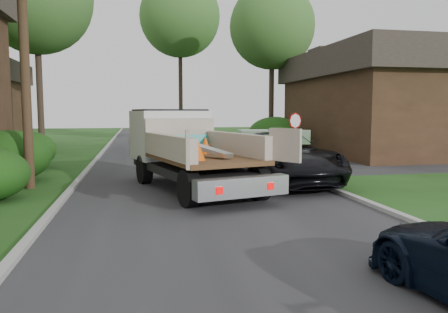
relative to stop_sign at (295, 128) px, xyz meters
The scene contains 16 objects.
ground 10.55m from the stop_sign, 120.02° to the right, with size 120.00×120.00×0.00m, color #1C4212.
road 5.58m from the stop_sign, 169.11° to the left, with size 8.00×90.00×0.02m, color #28282B.
side_street 7.03m from the stop_sign, ahead, with size 16.00×7.00×0.02m, color #28282B.
curb_left 9.51m from the stop_sign, behind, with size 0.20×90.00×0.12m, color #9E9E99.
curb_right 2.27m from the stop_sign, 137.73° to the left, with size 0.20×90.00×0.12m, color #9E9E99.
stop_sign is the anchor object (origin of this frame).
utility_pole 11.91m from the stop_sign, 159.38° to the right, with size 2.42×1.25×10.00m.
house_right 9.37m from the stop_sign, 32.66° to the left, with size 9.72×12.96×6.20m.
hedge_left_b 11.99m from the stop_sign, 167.94° to the right, with size 2.86×2.86×1.87m, color #133C0D.
hedge_left_c 12.08m from the stop_sign, behind, with size 2.60×2.60×1.70m, color #133C0D.
hedge_right_a 4.15m from the stop_sign, 81.47° to the left, with size 2.60×2.60×1.70m, color #133C0D.
hedge_right_b 7.15m from the stop_sign, 79.48° to the left, with size 3.38×3.38×2.21m, color #133C0D.
tree_right_far 13.08m from the stop_sign, 78.19° to the left, with size 6.00×6.00×11.50m.
tree_center_far 23.15m from the stop_sign, 98.66° to the left, with size 7.20×7.20×14.60m.
flatbed_truck 7.25m from the stop_sign, 142.00° to the right, with size 4.50×7.36×2.61m.
black_pickup 4.92m from the stop_sign, 117.88° to the right, with size 3.02×6.55×1.82m, color black.
Camera 1 is at (-2.01, -10.22, 2.52)m, focal length 35.00 mm.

